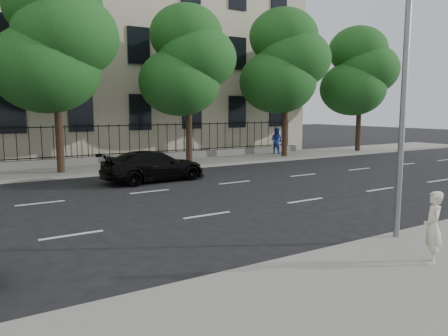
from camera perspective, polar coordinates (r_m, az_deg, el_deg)
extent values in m
plane|color=black|center=(11.32, 4.19, -8.74)|extent=(120.00, 120.00, 0.00)
cube|color=gray|center=(8.59, 20.72, -14.16)|extent=(60.00, 4.00, 0.15)
cube|color=gray|center=(23.83, -16.17, -0.12)|extent=(60.00, 4.00, 0.15)
cube|color=#BFB798|center=(32.89, -21.36, 17.37)|extent=(34.00, 12.00, 18.00)
cube|color=slate|center=(25.43, -17.26, 0.94)|extent=(30.00, 0.50, 0.40)
cube|color=black|center=(25.40, -17.29, 1.61)|extent=(28.80, 0.05, 0.05)
cube|color=black|center=(25.28, -17.43, 5.22)|extent=(28.80, 0.05, 0.05)
cylinder|color=slate|center=(11.07, 22.60, 12.04)|extent=(0.14, 0.14, 8.00)
cylinder|color=#382619|center=(22.42, -20.69, 3.67)|extent=(0.36, 0.36, 3.32)
ellipsoid|color=#1B511D|center=(22.67, -22.26, 11.95)|extent=(5.13, 5.13, 4.21)
ellipsoid|color=#1B511D|center=(22.54, -19.89, 15.90)|extent=(4.86, 4.86, 4.00)
ellipsoid|color=#1B511D|center=(23.30, -21.42, 19.26)|extent=(4.59, 4.59, 3.78)
cylinder|color=#382619|center=(24.79, -4.59, 4.20)|extent=(0.36, 0.36, 3.08)
ellipsoid|color=#1B511D|center=(24.87, -5.83, 11.07)|extent=(4.56, 4.56, 3.74)
ellipsoid|color=#1B511D|center=(24.96, -3.44, 14.13)|extent=(4.32, 4.32, 3.55)
ellipsoid|color=#1B511D|center=(25.47, -4.96, 16.98)|extent=(4.08, 4.08, 3.36)
cylinder|color=#382619|center=(28.70, 7.93, 4.77)|extent=(0.36, 0.36, 3.22)
ellipsoid|color=#1B511D|center=(28.69, 7.03, 11.12)|extent=(4.94, 4.94, 4.06)
ellipsoid|color=#1B511D|center=(29.01, 9.14, 13.88)|extent=(4.68, 4.68, 3.85)
ellipsoid|color=#1B511D|center=(29.39, 7.79, 16.64)|extent=(4.42, 4.42, 3.64)
cylinder|color=#382619|center=(33.64, 17.12, 4.75)|extent=(0.36, 0.36, 3.01)
ellipsoid|color=#1B511D|center=(33.53, 16.48, 9.91)|extent=(4.75, 4.75, 3.90)
ellipsoid|color=#1B511D|center=(33.97, 18.25, 12.13)|extent=(4.50, 4.50, 3.70)
ellipsoid|color=#1B511D|center=(34.20, 17.11, 14.46)|extent=(4.25, 4.25, 3.50)
imported|color=black|center=(19.65, -9.16, 0.27)|extent=(4.87, 2.30, 1.37)
imported|color=silver|center=(9.65, 25.62, -7.00)|extent=(0.63, 0.62, 1.46)
imported|color=#243B98|center=(30.23, 6.87, 3.57)|extent=(0.93, 1.04, 1.78)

